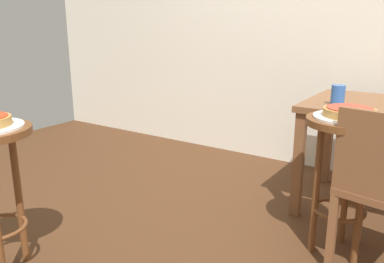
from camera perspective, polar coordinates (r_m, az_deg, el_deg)
ground_plane at (r=2.38m, az=2.12°, el=-15.75°), size 6.00×6.00×0.00m
stool_middle at (r=2.22m, az=20.91°, el=-3.07°), size 0.42×0.42×0.76m
serving_plate_middle at (r=2.17m, az=21.40°, el=1.86°), size 0.35×0.35×0.01m
pizza_middle at (r=2.17m, az=21.47°, el=2.60°), size 0.26×0.26×0.05m
cup_near_edge at (r=2.61m, az=20.03°, el=4.86°), size 0.08×0.08×0.13m
wooden_chair at (r=2.12m, az=25.60°, el=-7.25°), size 0.46×0.46×0.85m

